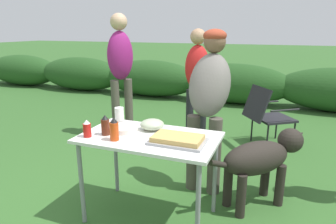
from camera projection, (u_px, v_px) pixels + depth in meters
The scene contains 15 objects.
ground_plane at pixel (151, 216), 2.60m from camera, with size 60.00×60.00×0.00m, color #336028.
shrub_hedge at pixel (235, 84), 6.44m from camera, with size 14.40×0.90×0.86m.
folding_table at pixel (150, 145), 2.42m from camera, with size 1.10×0.64×0.74m.
food_tray at pixel (178, 140), 2.25m from camera, with size 0.42×0.26×0.06m.
plate_stack at pixel (124, 129), 2.51m from camera, with size 0.24×0.24×0.04m, color white.
mixing_bowl at pixel (152, 124), 2.55m from camera, with size 0.20×0.20×0.09m, color #ADBC99.
paper_cup_stack at pixel (119, 116), 2.65m from camera, with size 0.08×0.08×0.16m, color white.
ketchup_bottle at pixel (87, 129), 2.37m from camera, with size 0.06×0.06×0.14m.
hot_sauce_bottle at pixel (114, 129), 2.29m from camera, with size 0.07×0.07×0.18m.
bbq_sauce_bottle at pixel (105, 125), 2.41m from camera, with size 0.07×0.07×0.17m.
standing_person_in_navy_coat at pixel (209, 94), 2.86m from camera, with size 0.43×0.52×1.57m.
standing_person_with_beanie at pixel (197, 75), 4.09m from camera, with size 0.40×0.34×1.57m.
standing_person_in_olive_jacket at pixel (121, 64), 4.29m from camera, with size 0.45×0.47×1.78m.
dog at pixel (262, 158), 2.68m from camera, with size 0.79×0.82×0.69m.
camp_chair_green_behind_table at pixel (267, 113), 4.05m from camera, with size 0.75×0.72×0.83m.
Camera 1 is at (0.96, -2.05, 1.57)m, focal length 32.00 mm.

